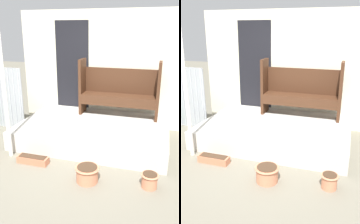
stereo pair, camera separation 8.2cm
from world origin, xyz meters
The scene contains 8 objects.
ground_plane centered at (0.00, 0.00, 0.00)m, with size 24.00×24.00×0.00m, color #706B5B.
porch_slab centered at (0.05, 0.98, 0.18)m, with size 2.94×1.95×0.36m.
house_wall centered at (0.01, 1.98, 1.30)m, with size 4.14×0.08×2.60m.
support_post centered at (-1.19, -0.13, 1.19)m, with size 0.07×0.07×2.39m.
bench centered at (0.43, 1.62, 0.96)m, with size 1.70×0.41×1.21m.
flower_pot_middle centered at (0.37, -0.50, 0.13)m, with size 0.37×0.37×0.24m.
flower_pot_right centered at (1.27, -0.38, 0.12)m, with size 0.26×0.26×0.22m.
planter_box_rect centered at (-0.68, -0.26, 0.06)m, with size 0.54×0.17×0.13m.
Camera 2 is at (1.42, -3.56, 2.18)m, focal length 40.00 mm.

